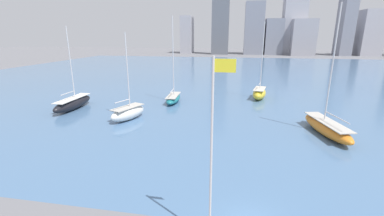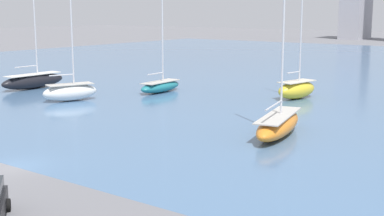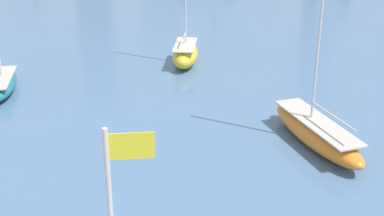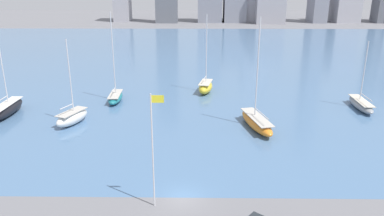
{
  "view_description": "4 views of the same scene",
  "coord_description": "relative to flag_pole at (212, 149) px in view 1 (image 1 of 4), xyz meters",
  "views": [
    {
      "loc": [
        -1.43,
        -14.8,
        12.44
      ],
      "look_at": [
        -7.49,
        19.01,
        2.71
      ],
      "focal_mm": 24.0,
      "sensor_mm": 36.0,
      "label": 1
    },
    {
      "loc": [
        30.76,
        -21.07,
        10.57
      ],
      "look_at": [
        4.34,
        14.68,
        2.38
      ],
      "focal_mm": 50.0,
      "sensor_mm": 36.0,
      "label": 2
    },
    {
      "loc": [
        -1.93,
        -12.92,
        16.74
      ],
      "look_at": [
        1.64,
        18.95,
        3.23
      ],
      "focal_mm": 50.0,
      "sensor_mm": 36.0,
      "label": 3
    },
    {
      "loc": [
        1.4,
        -32.91,
        20.89
      ],
      "look_at": [
        0.72,
        15.12,
        4.46
      ],
      "focal_mm": 35.0,
      "sensor_mm": 36.0,
      "label": 4
    }
  ],
  "objects": [
    {
      "name": "sailboat_teal",
      "position": [
        -10.81,
        33.24,
        -5.32
      ],
      "size": [
        2.67,
        7.64,
        15.83
      ],
      "rotation": [
        0.0,
        0.0,
        0.05
      ],
      "color": "#1E757F",
      "rests_on": "harbor_water"
    },
    {
      "name": "flag_pole",
      "position": [
        0.0,
        0.0,
        0.0
      ],
      "size": [
        1.24,
        0.14,
        11.44
      ],
      "color": "silver",
      "rests_on": "ground_plane"
    },
    {
      "name": "distant_city_skyline",
      "position": [
        53.17,
        170.47,
        14.55
      ],
      "size": [
        154.99,
        23.11,
        73.04
      ],
      "color": "#A8A8B2",
      "rests_on": "ground_plane"
    },
    {
      "name": "sailboat_orange",
      "position": [
        12.9,
        20.46,
        -5.2
      ],
      "size": [
        4.8,
        10.68,
        16.2
      ],
      "rotation": [
        0.0,
        0.0,
        0.23
      ],
      "color": "orange",
      "rests_on": "harbor_water"
    },
    {
      "name": "sailboat_yellow",
      "position": [
        5.7,
        39.05,
        -5.02
      ],
      "size": [
        3.63,
        6.69,
        14.96
      ],
      "rotation": [
        0.0,
        0.0,
        -0.19
      ],
      "color": "yellow",
      "rests_on": "harbor_water"
    },
    {
      "name": "sailboat_black",
      "position": [
        -26.88,
        25.51,
        -5.13
      ],
      "size": [
        2.39,
        9.87,
        13.97
      ],
      "rotation": [
        0.0,
        0.0,
        -0.0
      ],
      "color": "black",
      "rests_on": "harbor_water"
    },
    {
      "name": "harbor_water",
      "position": [
        2.65,
        71.41,
        -6.21
      ],
      "size": [
        180.0,
        140.0,
        0.0
      ],
      "color": "#4C7099",
      "rests_on": "ground_plane"
    },
    {
      "name": "sailboat_white",
      "position": [
        -15.03,
        21.74,
        -5.1
      ],
      "size": [
        4.63,
        6.92,
        12.9
      ],
      "rotation": [
        0.0,
        0.0,
        -0.38
      ],
      "color": "white",
      "rests_on": "harbor_water"
    }
  ]
}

